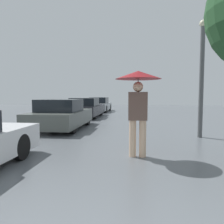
{
  "coord_description": "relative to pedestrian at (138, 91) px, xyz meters",
  "views": [
    {
      "loc": [
        0.01,
        -0.79,
        1.44
      ],
      "look_at": [
        -0.58,
        4.25,
        1.04
      ],
      "focal_mm": 35.0,
      "sensor_mm": 36.0,
      "label": 1
    }
  ],
  "objects": [
    {
      "name": "street_lamp",
      "position": [
        2.11,
        2.61,
        0.6
      ],
      "size": [
        0.24,
        0.24,
        3.89
      ],
      "color": "#515456",
      "rests_on": "ground_plane"
    },
    {
      "name": "parked_car_farthest",
      "position": [
        -3.3,
        13.8,
        -0.96
      ],
      "size": [
        1.64,
        4.26,
        1.23
      ],
      "color": "#9EA3A8",
      "rests_on": "ground_plane"
    },
    {
      "name": "parked_car_second",
      "position": [
        -3.24,
        3.93,
        -0.95
      ],
      "size": [
        1.88,
        3.82,
        1.25
      ],
      "color": "#4C514C",
      "rests_on": "ground_plane"
    },
    {
      "name": "parked_car_third",
      "position": [
        -3.39,
        8.84,
        -0.96
      ],
      "size": [
        1.86,
        3.93,
        1.24
      ],
      "color": "black",
      "rests_on": "ground_plane"
    },
    {
      "name": "pedestrian",
      "position": [
        0.0,
        0.0,
        0.0
      ],
      "size": [
        1.05,
        1.05,
        1.98
      ],
      "color": "beige",
      "rests_on": "ground_plane"
    }
  ]
}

